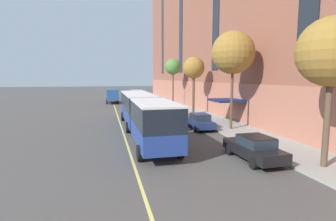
{
  "coord_description": "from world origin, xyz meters",
  "views": [
    {
      "loc": [
        -3.76,
        -24.96,
        5.07
      ],
      "look_at": [
        2.27,
        0.18,
        1.8
      ],
      "focal_mm": 28.0,
      "sensor_mm": 36.0,
      "label": 1
    }
  ],
  "objects_px": {
    "parked_car_navy_1": "(200,121)",
    "parked_car_white_2": "(165,105)",
    "parked_car_red_4": "(157,102)",
    "parked_car_black_5": "(254,148)",
    "city_bus": "(142,112)",
    "box_truck": "(112,95)",
    "street_tree_far_uptown": "(194,68)",
    "street_tree_far_downtown": "(173,67)",
    "parked_car_white_6": "(176,111)",
    "street_tree_mid_block": "(233,53)",
    "street_tree_near_corner": "(332,53)",
    "parked_car_silver_3": "(149,98)"
  },
  "relations": [
    {
      "from": "box_truck",
      "to": "street_tree_near_corner",
      "type": "bearing_deg",
      "value": -75.81
    },
    {
      "from": "parked_car_white_2",
      "to": "parked_car_white_6",
      "type": "height_order",
      "value": "same"
    },
    {
      "from": "parked_car_navy_1",
      "to": "parked_car_silver_3",
      "type": "relative_size",
      "value": 1.07
    },
    {
      "from": "parked_car_black_5",
      "to": "city_bus",
      "type": "bearing_deg",
      "value": 120.7
    },
    {
      "from": "parked_car_red_4",
      "to": "parked_car_black_5",
      "type": "distance_m",
      "value": 31.88
    },
    {
      "from": "parked_car_white_6",
      "to": "street_tree_mid_block",
      "type": "height_order",
      "value": "street_tree_mid_block"
    },
    {
      "from": "street_tree_far_downtown",
      "to": "parked_car_white_6",
      "type": "bearing_deg",
      "value": -103.08
    },
    {
      "from": "parked_car_white_2",
      "to": "street_tree_mid_block",
      "type": "bearing_deg",
      "value": -80.65
    },
    {
      "from": "parked_car_navy_1",
      "to": "street_tree_near_corner",
      "type": "bearing_deg",
      "value": -77.48
    },
    {
      "from": "city_bus",
      "to": "street_tree_far_downtown",
      "type": "distance_m",
      "value": 23.91
    },
    {
      "from": "parked_car_navy_1",
      "to": "parked_car_black_5",
      "type": "height_order",
      "value": "same"
    },
    {
      "from": "parked_car_white_6",
      "to": "box_truck",
      "type": "distance_m",
      "value": 21.81
    },
    {
      "from": "city_bus",
      "to": "parked_car_white_2",
      "type": "distance_m",
      "value": 17.15
    },
    {
      "from": "parked_car_red_4",
      "to": "street_tree_near_corner",
      "type": "height_order",
      "value": "street_tree_near_corner"
    },
    {
      "from": "parked_car_silver_3",
      "to": "street_tree_far_downtown",
      "type": "relative_size",
      "value": 0.54
    },
    {
      "from": "box_truck",
      "to": "parked_car_black_5",
      "type": "bearing_deg",
      "value": -79.16
    },
    {
      "from": "parked_car_white_2",
      "to": "street_tree_near_corner",
      "type": "xyz_separation_m",
      "value": [
        2.73,
        -27.72,
        5.6
      ]
    },
    {
      "from": "street_tree_near_corner",
      "to": "street_tree_mid_block",
      "type": "bearing_deg",
      "value": 90.0
    },
    {
      "from": "street_tree_near_corner",
      "to": "street_tree_far_uptown",
      "type": "bearing_deg",
      "value": 90.0
    },
    {
      "from": "street_tree_far_uptown",
      "to": "street_tree_far_downtown",
      "type": "height_order",
      "value": "street_tree_far_downtown"
    },
    {
      "from": "street_tree_mid_block",
      "to": "street_tree_far_uptown",
      "type": "relative_size",
      "value": 1.2
    },
    {
      "from": "street_tree_far_uptown",
      "to": "street_tree_mid_block",
      "type": "bearing_deg",
      "value": -90.0
    },
    {
      "from": "parked_car_navy_1",
      "to": "street_tree_mid_block",
      "type": "height_order",
      "value": "street_tree_mid_block"
    },
    {
      "from": "street_tree_mid_block",
      "to": "street_tree_far_uptown",
      "type": "xyz_separation_m",
      "value": [
        -0.0,
        11.14,
        -1.06
      ]
    },
    {
      "from": "parked_car_navy_1",
      "to": "street_tree_far_uptown",
      "type": "relative_size",
      "value": 0.61
    },
    {
      "from": "parked_car_navy_1",
      "to": "parked_car_white_6",
      "type": "distance_m",
      "value": 8.39
    },
    {
      "from": "parked_car_navy_1",
      "to": "street_tree_near_corner",
      "type": "distance_m",
      "value": 13.87
    },
    {
      "from": "parked_car_red_4",
      "to": "box_truck",
      "type": "height_order",
      "value": "box_truck"
    },
    {
      "from": "parked_car_white_6",
      "to": "street_tree_mid_block",
      "type": "distance_m",
      "value": 12.03
    },
    {
      "from": "parked_car_red_4",
      "to": "parked_car_white_6",
      "type": "xyz_separation_m",
      "value": [
        -0.14,
        -13.36,
        -0.0
      ]
    },
    {
      "from": "parked_car_silver_3",
      "to": "parked_car_white_2",
      "type": "bearing_deg",
      "value": -89.31
    },
    {
      "from": "street_tree_far_downtown",
      "to": "street_tree_near_corner",
      "type": "bearing_deg",
      "value": -90.0
    },
    {
      "from": "parked_car_white_6",
      "to": "box_truck",
      "type": "relative_size",
      "value": 0.63
    },
    {
      "from": "parked_car_red_4",
      "to": "parked_car_white_6",
      "type": "distance_m",
      "value": 13.36
    },
    {
      "from": "parked_car_white_6",
      "to": "street_tree_far_downtown",
      "type": "xyz_separation_m",
      "value": [
        2.94,
        12.66,
        6.11
      ]
    },
    {
      "from": "parked_car_navy_1",
      "to": "parked_car_black_5",
      "type": "xyz_separation_m",
      "value": [
        -0.21,
        -10.13,
        0.0
      ]
    },
    {
      "from": "parked_car_silver_3",
      "to": "street_tree_far_downtown",
      "type": "distance_m",
      "value": 10.89
    },
    {
      "from": "parked_car_navy_1",
      "to": "parked_car_white_6",
      "type": "height_order",
      "value": "same"
    },
    {
      "from": "parked_car_silver_3",
      "to": "parked_car_red_4",
      "type": "relative_size",
      "value": 0.97
    },
    {
      "from": "parked_car_navy_1",
      "to": "parked_car_white_6",
      "type": "relative_size",
      "value": 1.07
    },
    {
      "from": "street_tree_far_uptown",
      "to": "street_tree_far_downtown",
      "type": "relative_size",
      "value": 0.94
    },
    {
      "from": "parked_car_silver_3",
      "to": "parked_car_white_6",
      "type": "bearing_deg",
      "value": -90.11
    },
    {
      "from": "city_bus",
      "to": "street_tree_far_downtown",
      "type": "bearing_deg",
      "value": 68.64
    },
    {
      "from": "box_truck",
      "to": "street_tree_far_uptown",
      "type": "relative_size",
      "value": 0.91
    },
    {
      "from": "parked_car_navy_1",
      "to": "parked_car_white_2",
      "type": "xyz_separation_m",
      "value": [
        0.02,
        15.33,
        0.0
      ]
    },
    {
      "from": "parked_car_black_5",
      "to": "street_tree_mid_block",
      "type": "relative_size",
      "value": 0.5
    },
    {
      "from": "city_bus",
      "to": "box_truck",
      "type": "height_order",
      "value": "city_bus"
    },
    {
      "from": "parked_car_navy_1",
      "to": "box_truck",
      "type": "height_order",
      "value": "box_truck"
    },
    {
      "from": "parked_car_navy_1",
      "to": "box_truck",
      "type": "xyz_separation_m",
      "value": [
        -7.67,
        28.85,
        0.81
      ]
    },
    {
      "from": "street_tree_far_uptown",
      "to": "street_tree_near_corner",
      "type": "bearing_deg",
      "value": -90.0
    }
  ]
}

